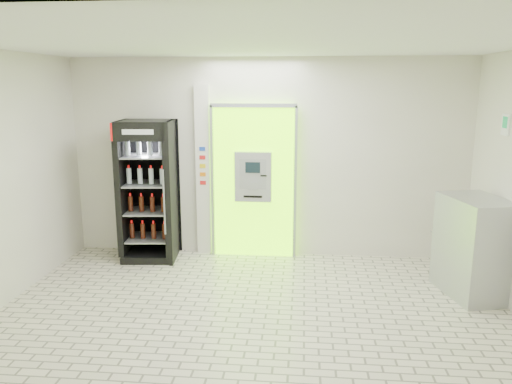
# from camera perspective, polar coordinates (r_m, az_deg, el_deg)

# --- Properties ---
(ground) EXTENTS (6.00, 6.00, 0.00)m
(ground) POSITION_cam_1_polar(r_m,az_deg,el_deg) (5.64, -0.68, -15.30)
(ground) COLOR beige
(ground) RESTS_ON ground
(room_shell) EXTENTS (6.00, 6.00, 6.00)m
(room_shell) POSITION_cam_1_polar(r_m,az_deg,el_deg) (5.05, -0.73, 3.55)
(room_shell) COLOR silver
(room_shell) RESTS_ON ground
(atm_assembly) EXTENTS (1.30, 0.24, 2.33)m
(atm_assembly) POSITION_cam_1_polar(r_m,az_deg,el_deg) (7.56, -0.25, 1.29)
(atm_assembly) COLOR #73EA00
(atm_assembly) RESTS_ON ground
(pillar) EXTENTS (0.22, 0.11, 2.60)m
(pillar) POSITION_cam_1_polar(r_m,az_deg,el_deg) (7.68, -6.03, 2.39)
(pillar) COLOR silver
(pillar) RESTS_ON ground
(beverage_cooler) EXTENTS (0.85, 0.79, 2.09)m
(beverage_cooler) POSITION_cam_1_polar(r_m,az_deg,el_deg) (7.65, -12.13, -0.13)
(beverage_cooler) COLOR black
(beverage_cooler) RESTS_ON ground
(steel_cabinet) EXTENTS (0.85, 1.06, 1.25)m
(steel_cabinet) POSITION_cam_1_polar(r_m,az_deg,el_deg) (6.80, 23.65, -5.78)
(steel_cabinet) COLOR #A2A4A9
(steel_cabinet) RESTS_ON ground
(exit_sign) EXTENTS (0.02, 0.22, 0.26)m
(exit_sign) POSITION_cam_1_polar(r_m,az_deg,el_deg) (6.84, 26.63, 6.90)
(exit_sign) COLOR white
(exit_sign) RESTS_ON room_shell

